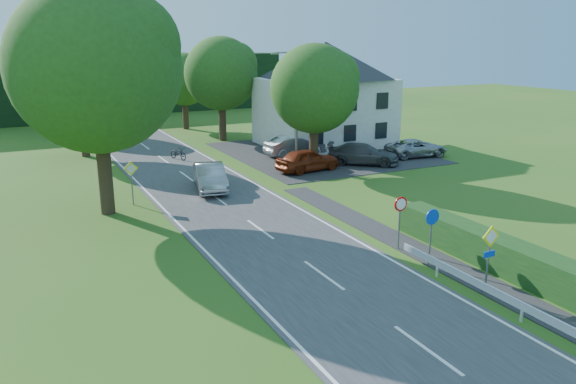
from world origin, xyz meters
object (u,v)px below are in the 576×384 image
parked_car_silver_a (295,146)px  parked_car_grey (363,154)px  parked_car_red (308,160)px  streetlight (295,103)px  moving_car (210,177)px  parked_car_silver_b (416,148)px  parasol (341,140)px  motorcycle (178,153)px

parked_car_silver_a → parked_car_grey: bearing=-149.4°
parked_car_red → parked_car_silver_a: size_ratio=0.95×
parked_car_red → streetlight: bearing=-12.1°
moving_car → parked_car_silver_a: parked_car_silver_a is taller
streetlight → parked_car_silver_b: 10.52m
moving_car → parked_car_grey: size_ratio=0.92×
parked_car_silver_b → parasol: 5.90m
moving_car → parked_car_grey: 12.35m
parked_car_silver_a → parasol: (3.78, -0.57, 0.25)m
motorcycle → parked_car_silver_b: parked_car_silver_b is taller
streetlight → moving_car: 9.46m
parked_car_red → parked_car_silver_b: size_ratio=0.94×
parked_car_red → parked_car_silver_b: bearing=-94.4°
motorcycle → parked_car_grey: bearing=-56.1°
moving_car → parked_car_silver_b: moving_car is taller
parked_car_grey → parked_car_silver_a: bearing=69.5°
streetlight → motorcycle: (-7.02, 5.50, -3.96)m
parked_car_red → parked_car_grey: (4.61, 0.11, -0.03)m
moving_car → parasol: 14.44m
parked_car_silver_a → motorcycle: bearing=72.1°
parasol → parked_car_silver_b: bearing=-41.4°
streetlight → parked_car_grey: (4.44, -2.12, -3.68)m
parked_car_grey → parasol: bearing=27.9°
streetlight → parked_car_red: bearing=-94.3°
motorcycle → parked_car_silver_a: 8.93m
parked_car_red → parked_car_silver_b: 9.87m
moving_car → parked_car_grey: moving_car is taller
streetlight → motorcycle: bearing=141.9°
parked_car_red → parked_car_silver_a: (1.66, 5.04, 0.01)m
streetlight → parked_car_silver_a: size_ratio=1.68×
parked_car_silver_a → parked_car_silver_b: size_ratio=0.99×
parked_car_grey → parked_car_silver_b: parked_car_grey is taller
motorcycle → parked_car_grey: size_ratio=0.35×
streetlight → moving_car: size_ratio=1.70×
moving_car → motorcycle: 9.51m
parked_car_silver_a → parked_car_grey: size_ratio=0.93×
parasol → parked_car_red: bearing=-140.6°
parked_car_silver_a → parked_car_grey: (2.95, -4.93, -0.04)m
motorcycle → parked_car_red: (6.85, -7.73, 0.31)m
parked_car_silver_b → streetlight: bearing=86.8°
parked_car_silver_a → parked_car_silver_b: bearing=-119.0°
streetlight → moving_car: streetlight is taller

